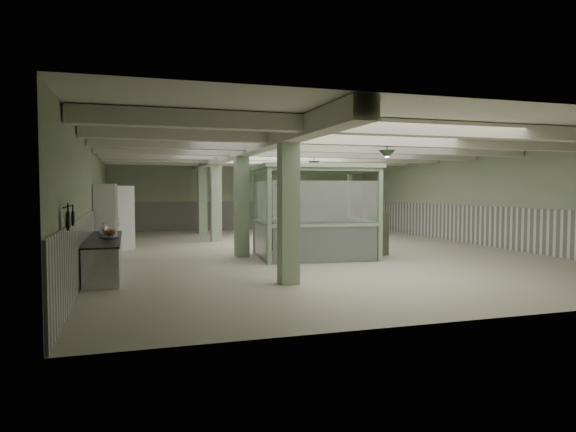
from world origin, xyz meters
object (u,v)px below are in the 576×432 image
object	(u,v)px
guard_booth	(314,196)
prep_counter	(105,256)
walkin_cooler	(107,217)
filing_cabinet	(378,234)

from	to	relation	value
guard_booth	prep_counter	bearing A→B (deg)	-161.78
walkin_cooler	filing_cabinet	xyz separation A→B (m)	(8.47, -2.93, -0.53)
guard_booth	filing_cabinet	world-z (taller)	guard_booth
walkin_cooler	guard_booth	world-z (taller)	guard_booth
walkin_cooler	guard_booth	size ratio (longest dim) A/B	0.69
guard_booth	filing_cabinet	xyz separation A→B (m)	(2.21, -0.07, -1.24)
walkin_cooler	filing_cabinet	size ratio (longest dim) A/B	1.95
prep_counter	walkin_cooler	world-z (taller)	walkin_cooler
prep_counter	filing_cabinet	xyz separation A→B (m)	(8.38, 1.36, 0.22)
prep_counter	guard_booth	xyz separation A→B (m)	(6.17, 1.43, 1.46)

